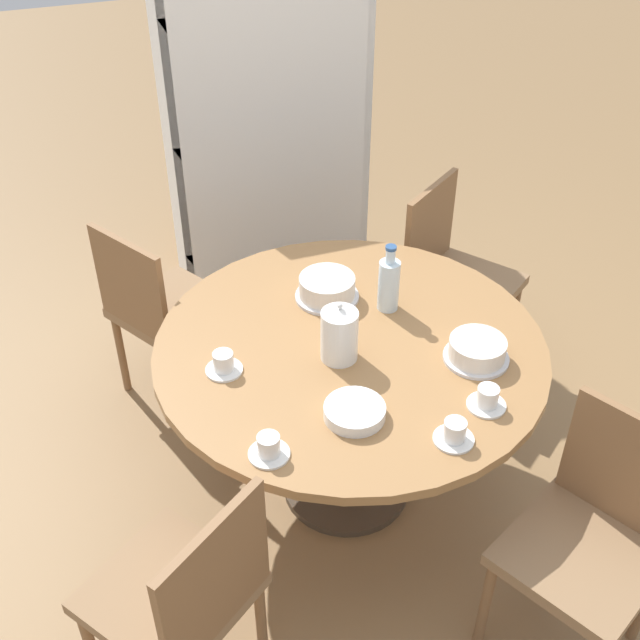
% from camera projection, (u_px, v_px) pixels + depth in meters
% --- Properties ---
extents(ground_plane, '(14.00, 14.00, 0.00)m').
position_uv_depth(ground_plane, '(346.00, 487.00, 3.16)').
color(ground_plane, '#937047').
extents(dining_table, '(1.34, 1.34, 0.73)m').
position_uv_depth(dining_table, '(349.00, 371.00, 2.80)').
color(dining_table, '#473828').
rests_on(dining_table, ground_plane).
extents(chair_a, '(0.56, 0.56, 0.86)m').
position_uv_depth(chair_a, '(593.00, 537.00, 2.40)').
color(chair_a, olive).
rests_on(chair_a, ground_plane).
extents(chair_b, '(0.59, 0.59, 0.86)m').
position_uv_depth(chair_b, '(454.00, 274.00, 3.51)').
color(chair_b, olive).
rests_on(chair_b, ground_plane).
extents(chair_c, '(0.58, 0.58, 0.86)m').
position_uv_depth(chair_c, '(163.00, 308.00, 3.32)').
color(chair_c, olive).
rests_on(chair_c, ground_plane).
extents(chair_d, '(0.59, 0.59, 0.86)m').
position_uv_depth(chair_d, '(184.00, 595.00, 2.24)').
color(chair_d, olive).
rests_on(chair_d, ground_plane).
extents(bookshelf, '(0.97, 0.28, 1.72)m').
position_uv_depth(bookshelf, '(267.00, 130.00, 3.85)').
color(bookshelf, silver).
rests_on(bookshelf, ground_plane).
extents(coffee_pot, '(0.12, 0.12, 0.22)m').
position_uv_depth(coffee_pot, '(339.00, 333.00, 2.61)').
color(coffee_pot, white).
rests_on(coffee_pot, dining_table).
extents(water_bottle, '(0.08, 0.08, 0.26)m').
position_uv_depth(water_bottle, '(389.00, 283.00, 2.82)').
color(water_bottle, silver).
rests_on(water_bottle, dining_table).
extents(cake_main, '(0.23, 0.23, 0.09)m').
position_uv_depth(cake_main, '(327.00, 288.00, 2.91)').
color(cake_main, silver).
rests_on(cake_main, dining_table).
extents(cake_second, '(0.22, 0.22, 0.08)m').
position_uv_depth(cake_second, '(477.00, 350.00, 2.64)').
color(cake_second, silver).
rests_on(cake_second, dining_table).
extents(cup_a, '(0.12, 0.12, 0.07)m').
position_uv_depth(cup_a, '(224.00, 364.00, 2.59)').
color(cup_a, white).
rests_on(cup_a, dining_table).
extents(cup_b, '(0.12, 0.12, 0.07)m').
position_uv_depth(cup_b, '(487.00, 399.00, 2.46)').
color(cup_b, white).
rests_on(cup_b, dining_table).
extents(cup_c, '(0.12, 0.12, 0.07)m').
position_uv_depth(cup_c, '(269.00, 448.00, 2.30)').
color(cup_c, white).
rests_on(cup_c, dining_table).
extents(cup_d, '(0.12, 0.12, 0.07)m').
position_uv_depth(cup_d, '(454.00, 433.00, 2.35)').
color(cup_d, white).
rests_on(cup_d, dining_table).
extents(plate_stack, '(0.19, 0.19, 0.04)m').
position_uv_depth(plate_stack, '(355.00, 412.00, 2.43)').
color(plate_stack, white).
rests_on(plate_stack, dining_table).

